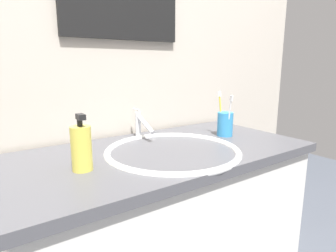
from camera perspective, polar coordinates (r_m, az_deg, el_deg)
tiled_wall_back at (r=1.31m, az=-9.43°, el=14.62°), size 2.33×0.04×2.40m
vanity_counter at (r=1.26m, az=-1.10°, el=-22.98°), size 1.13×0.57×0.83m
sink_basin at (r=1.06m, az=0.93°, el=-6.78°), size 0.50×0.50×0.10m
faucet at (r=1.23m, az=-5.48°, el=0.46°), size 0.02×0.16×0.13m
toothbrush_cup at (r=1.29m, az=11.35°, el=0.37°), size 0.07×0.07×0.11m
toothbrush_yellow at (r=1.29m, az=10.47°, el=3.18°), size 0.02×0.03×0.19m
toothbrush_white at (r=1.25m, az=12.20°, el=2.51°), size 0.01×0.03×0.18m
soap_dispenser at (r=0.89m, az=-16.94°, el=-4.16°), size 0.06×0.06×0.17m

